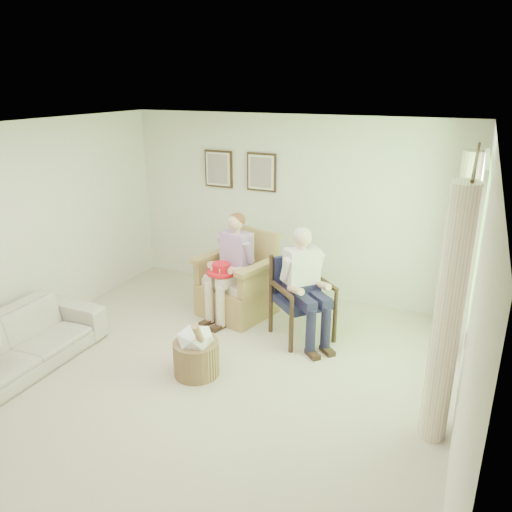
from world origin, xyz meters
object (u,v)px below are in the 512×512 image
object	(u,v)px
hatbox	(196,351)
wicker_armchair	(238,288)
sofa	(14,346)
person_dark	(301,278)
wood_armchair	(305,294)
person_wicker	(233,260)
red_hat	(221,270)

from	to	relation	value
hatbox	wicker_armchair	bearing A→B (deg)	99.32
sofa	person_dark	xyz separation A→B (m)	(2.61, 1.93, 0.51)
wood_armchair	person_dark	distance (m)	0.31
wood_armchair	person_dark	bearing A→B (deg)	-137.76
sofa	person_wicker	size ratio (longest dim) A/B	1.48
sofa	person_dark	distance (m)	3.28
wood_armchair	hatbox	world-z (taller)	wood_armchair
red_hat	sofa	bearing A→B (deg)	-127.58
sofa	hatbox	bearing A→B (deg)	-67.86
sofa	wicker_armchair	bearing A→B (deg)	-34.41
red_hat	wood_armchair	bearing A→B (deg)	6.63
person_wicker	person_dark	world-z (taller)	person_wicker
wood_armchair	sofa	size ratio (longest dim) A/B	0.48
person_dark	red_hat	xyz separation A→B (m)	(-1.09, 0.04, -0.08)
person_wicker	sofa	bearing A→B (deg)	-111.14
person_wicker	hatbox	size ratio (longest dim) A/B	1.91
hatbox	red_hat	bearing A→B (deg)	104.87
sofa	hatbox	xyz separation A→B (m)	(1.84, 0.75, -0.02)
sofa	red_hat	xyz separation A→B (m)	(1.52, 1.97, 0.44)
wicker_armchair	wood_armchair	size ratio (longest dim) A/B	1.13
wicker_armchair	person_wicker	world-z (taller)	person_wicker
sofa	person_dark	bearing A→B (deg)	-53.47
wicker_armchair	person_wicker	size ratio (longest dim) A/B	0.81
wicker_armchair	person_dark	distance (m)	1.18
wood_armchair	person_dark	size ratio (longest dim) A/B	0.72
red_hat	hatbox	size ratio (longest dim) A/B	0.52
wood_armchair	person_dark	world-z (taller)	person_dark
wood_armchair	red_hat	size ratio (longest dim) A/B	2.64
red_hat	hatbox	distance (m)	1.34
wicker_armchair	red_hat	xyz separation A→B (m)	(-0.07, -0.34, 0.38)
wicker_armchair	person_dark	bearing A→B (deg)	-5.32
wicker_armchair	person_wicker	bearing A→B (deg)	-74.94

